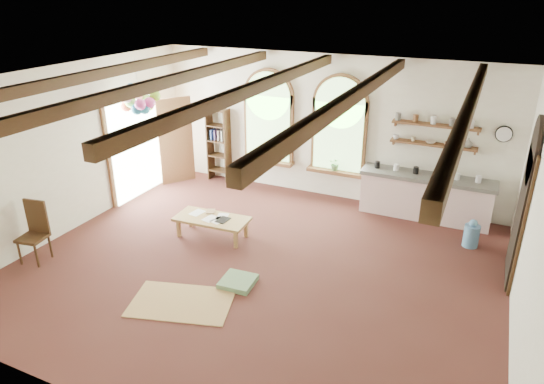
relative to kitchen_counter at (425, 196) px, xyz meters
The scene contains 27 objects.
floor 3.97m from the kitchen_counter, 125.71° to the right, with size 8.00×8.00×0.00m, color #4E2620.
ceiling_beams 4.73m from the kitchen_counter, 125.71° to the right, with size 6.20×6.80×0.18m, color #3C2613, non-canonical shape.
window_left 3.88m from the kitchen_counter, behind, with size 1.30×0.28×2.20m.
window_right 2.32m from the kitchen_counter, behind, with size 1.30×0.28×2.20m.
left_doorway 6.44m from the kitchen_counter, 167.37° to the right, with size 0.10×1.90×2.50m, color brown.
right_doorway 2.45m from the kitchen_counter, 45.86° to the right, with size 0.10×1.30×2.40m, color black.
kitchen_counter is the anchor object (origin of this frame).
wall_shelf_lower 1.09m from the kitchen_counter, 90.00° to the left, with size 1.70×0.24×0.04m, color brown.
wall_shelf_upper 1.49m from the kitchen_counter, 90.00° to the left, with size 1.70×0.24×0.04m, color brown.
wall_clock 1.91m from the kitchen_counter, 11.31° to the left, with size 0.32×0.32×0.04m, color black.
bookshelf 5.02m from the kitchen_counter, behind, with size 0.53×0.32×1.80m.
coffee_table 4.42m from the kitchen_counter, 143.99° to the right, with size 1.46×0.73×0.41m.
side_chair 7.56m from the kitchen_counter, 142.01° to the right, with size 0.50×0.50×1.10m.
floor_mat 5.50m from the kitchen_counter, 121.95° to the right, with size 1.54×0.95×0.02m, color tan.
floor_cushion 4.52m from the kitchen_counter, 121.48° to the right, with size 0.53×0.53×0.09m, color #64875D.
water_jug_a 0.83m from the kitchen_counter, ahead, with size 0.30×0.30×0.58m.
water_jug_b 1.37m from the kitchen_counter, 41.99° to the right, with size 0.28×0.28×0.55m.
balloon_cluster 6.26m from the kitchen_counter, 162.46° to the right, with size 0.84×0.87×1.15m.
table_book 4.51m from the kitchen_counter, 147.68° to the right, with size 0.16×0.23×0.02m, color olive.
tablet 4.23m from the kitchen_counter, 142.05° to the right, with size 0.20×0.28×0.01m, color black.
potted_plant_left 3.72m from the kitchen_counter, behind, with size 0.27×0.23×0.30m, color #598C4C.
potted_plant_right 2.04m from the kitchen_counter, behind, with size 0.27×0.23×0.30m, color #598C4C.
shelf_cup_a 1.38m from the kitchen_counter, 166.50° to the left, with size 0.12×0.10×0.10m, color white.
shelf_cup_b 1.22m from the kitchen_counter, 155.77° to the left, with size 0.10×0.10×0.09m, color beige.
shelf_bowl_a 1.14m from the kitchen_counter, 105.52° to the left, with size 0.22×0.22×0.05m, color beige.
shelf_bowl_b 1.18m from the kitchen_counter, 30.96° to the left, with size 0.20×0.20×0.06m, color #8C664C.
shelf_vase 1.37m from the kitchen_counter, 15.48° to the left, with size 0.18×0.18×0.19m, color slate.
Camera 1 is at (3.26, -6.50, 4.50)m, focal length 32.00 mm.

